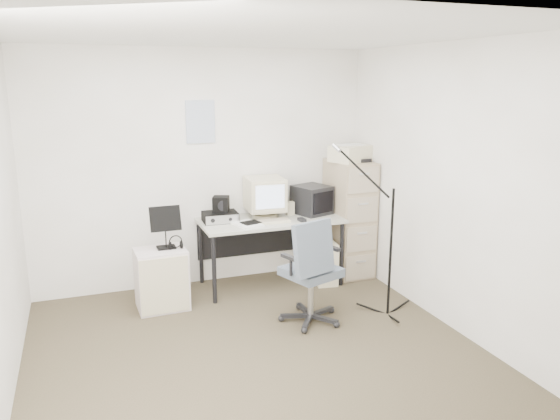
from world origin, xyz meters
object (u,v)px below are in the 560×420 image
object	(u,v)px
filing_cabinet	(349,218)
office_chair	(311,270)
desk	(271,252)
side_cart	(162,279)

from	to	relation	value
filing_cabinet	office_chair	distance (m)	1.40
desk	side_cart	xyz separation A→B (m)	(-1.21, -0.23, -0.07)
desk	office_chair	world-z (taller)	office_chair
filing_cabinet	side_cart	distance (m)	2.20
office_chair	filing_cabinet	bearing A→B (deg)	29.81
side_cart	desk	bearing A→B (deg)	8.86
filing_cabinet	side_cart	size ratio (longest dim) A/B	2.20
desk	filing_cabinet	bearing A→B (deg)	1.81
office_chair	side_cart	world-z (taller)	office_chair
filing_cabinet	desk	world-z (taller)	filing_cabinet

